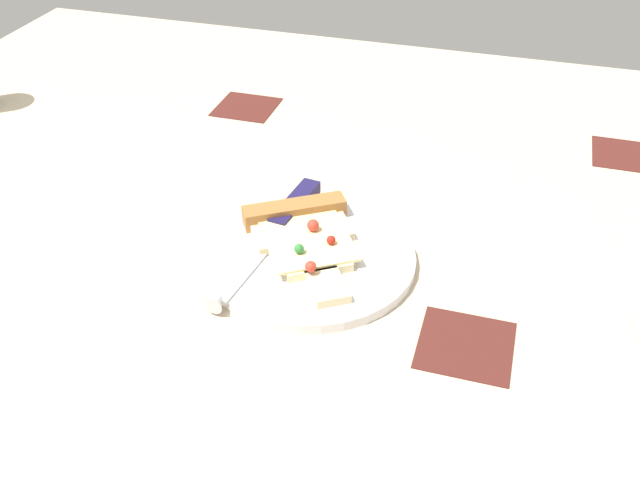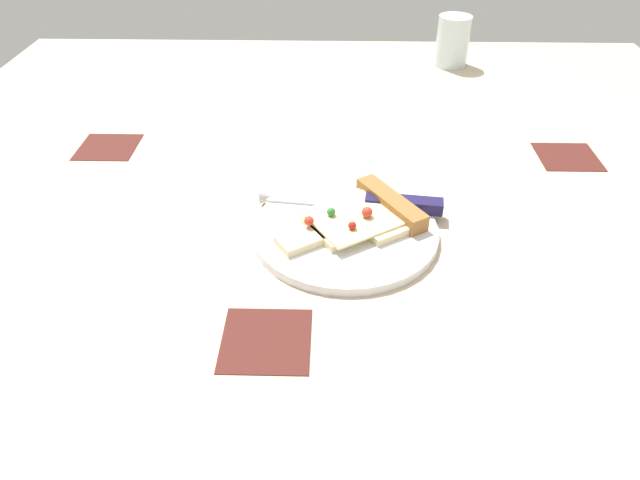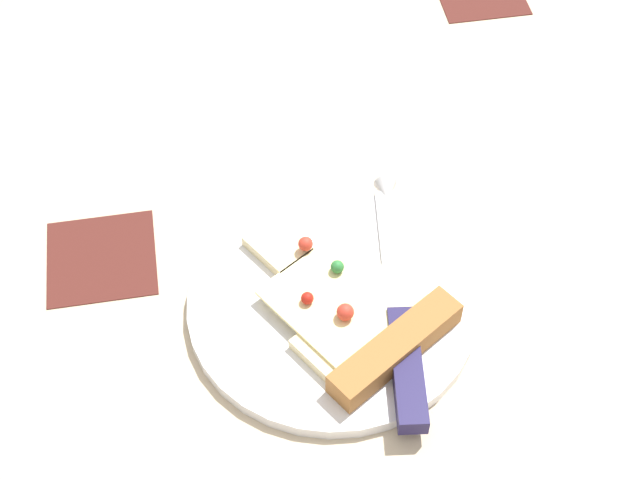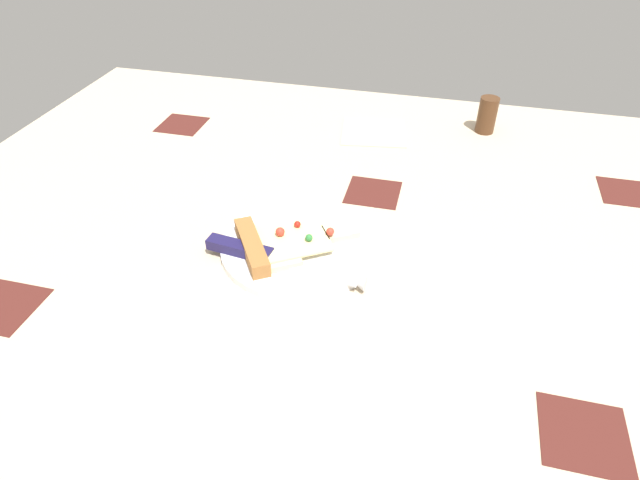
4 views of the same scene
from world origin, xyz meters
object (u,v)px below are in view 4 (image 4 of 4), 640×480
plate (299,246)px  napkin (374,131)px  pepper_shaker (487,115)px  pizza_slice (282,242)px  knife (268,257)px

plate → napkin: plate is taller
plate → pepper_shaker: bearing=-29.5°
pizza_slice → napkin: pizza_slice is taller
pepper_shaker → napkin: bearing=104.9°
knife → napkin: 46.43cm
plate → napkin: (40.93, -4.43, -0.39)cm
plate → knife: size_ratio=0.96×
napkin → plate: bearing=173.8°
pizza_slice → knife: size_ratio=0.78×
pizza_slice → plate: bearing=90.0°
plate → pizza_slice: pizza_slice is taller
knife → napkin: (45.79, -7.50, -1.58)cm
pizza_slice → napkin: 42.87cm
napkin → pizza_slice: bearing=171.1°
plate → pepper_shaker: (46.78, -26.49, 3.06)cm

